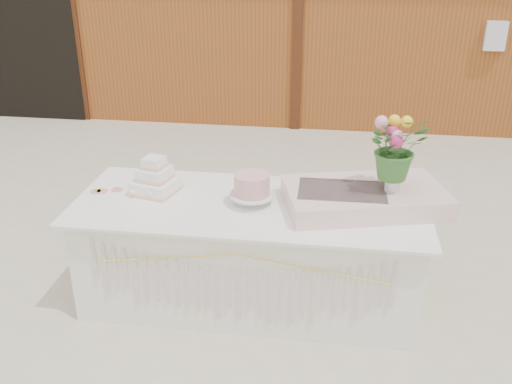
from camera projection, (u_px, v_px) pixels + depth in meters
ground at (250, 298)px, 4.19m from camera, size 80.00×80.00×0.00m
cake_table at (250, 253)px, 4.02m from camera, size 2.40×1.00×0.77m
wedding_cake at (155, 180)px, 4.01m from camera, size 0.35×0.35×0.26m
pink_cake_stand at (252, 188)px, 3.80m from camera, size 0.30×0.30×0.22m
satin_runner at (365, 197)px, 3.81m from camera, size 1.17×0.86×0.13m
flower_vase at (393, 181)px, 3.72m from camera, size 0.10×0.10×0.14m
bouquet at (397, 140)px, 3.60m from camera, size 0.48×0.45×0.43m
loose_flowers at (109, 188)px, 4.08m from camera, size 0.29×0.42×0.02m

